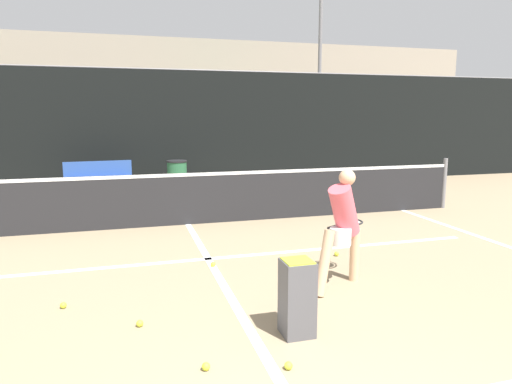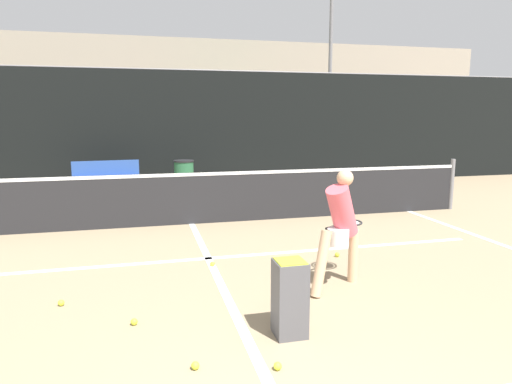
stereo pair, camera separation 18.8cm
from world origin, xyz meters
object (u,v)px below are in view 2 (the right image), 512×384
(ball_hopper, at_px, (290,296))
(parked_car, at_px, (36,160))
(courtside_bench, at_px, (106,177))
(player_practicing, at_px, (341,224))
(trash_bin, at_px, (184,177))

(ball_hopper, bearing_deg, parked_car, 110.43)
(ball_hopper, relative_size, parked_car, 0.15)
(ball_hopper, bearing_deg, courtside_bench, 104.65)
(player_practicing, xyz_separation_m, trash_bin, (-1.14, 6.97, -0.33))
(courtside_bench, bearing_deg, parked_car, 116.47)
(ball_hopper, bearing_deg, player_practicing, 46.44)
(courtside_bench, xyz_separation_m, trash_bin, (1.90, -0.08, -0.05))
(ball_hopper, xyz_separation_m, trash_bin, (-0.20, 7.95, 0.05))
(ball_hopper, xyz_separation_m, courtside_bench, (-2.10, 8.04, 0.10))
(player_practicing, distance_m, trash_bin, 7.07)
(courtside_bench, height_order, parked_car, parked_car)
(parked_car, bearing_deg, trash_bin, -44.11)
(ball_hopper, height_order, parked_car, parked_car)
(ball_hopper, height_order, trash_bin, trash_bin)
(trash_bin, xyz_separation_m, parked_car, (-4.32, 4.19, 0.14))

